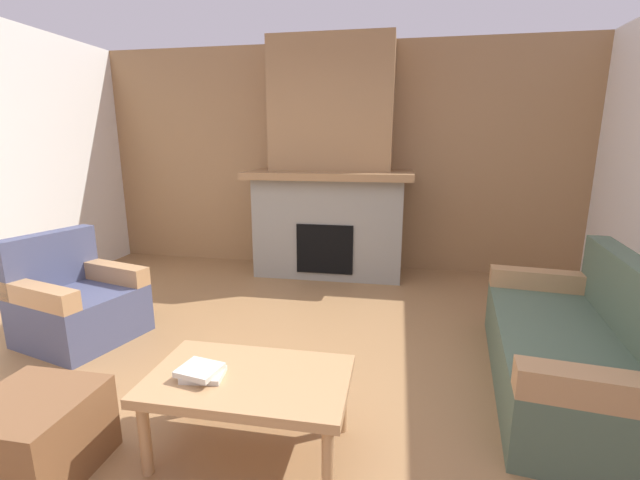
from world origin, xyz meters
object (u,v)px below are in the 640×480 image
Objects in this scene: ottoman at (35,436)px; armchair at (76,303)px; fireplace at (330,176)px; couch at (577,349)px; coffee_table at (249,385)px.

armchair is at bearing 122.99° from ottoman.
couch is (1.94, -2.24, -0.88)m from fireplace.
couch is at bearing 23.69° from ottoman.
fireplace reaches higher than coffee_table.
couch is at bearing 26.01° from coffee_table.
armchair is at bearing -128.76° from fireplace.
fireplace is 3.09m from couch.
fireplace reaches higher than armchair.
coffee_table is 1.03m from ottoman.
armchair is (-3.67, 0.09, 0.01)m from couch.
coffee_table is at bearing -88.31° from fireplace.
coffee_table is at bearing -28.71° from armchair.
couch and armchair have the same top height.
fireplace is 2.89m from armchair.
coffee_table is (0.09, -3.14, -0.79)m from fireplace.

